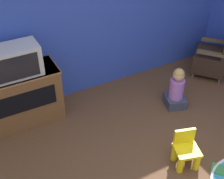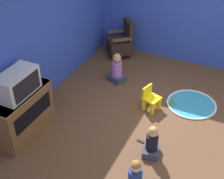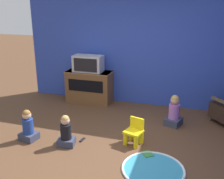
% 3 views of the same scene
% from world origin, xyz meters
% --- Properties ---
extents(ground_plane, '(30.00, 30.00, 0.00)m').
position_xyz_m(ground_plane, '(0.00, 0.00, 0.00)').
color(ground_plane, brown).
extents(wall_back, '(5.37, 0.12, 2.84)m').
position_xyz_m(wall_back, '(-0.31, 2.44, 1.42)').
color(wall_back, '#2D47B2').
rests_on(wall_back, ground_plane).
extents(tv_cabinet, '(1.13, 0.51, 0.79)m').
position_xyz_m(tv_cabinet, '(-1.33, 2.12, 0.41)').
color(tv_cabinet, brown).
rests_on(tv_cabinet, ground_plane).
extents(television, '(0.70, 0.38, 0.40)m').
position_xyz_m(television, '(-1.33, 2.08, 0.99)').
color(television, '#B7B7BC').
rests_on(television, tv_cabinet).
extents(yellow_kid_chair, '(0.35, 0.34, 0.46)m').
position_xyz_m(yellow_kid_chair, '(0.20, 0.39, 0.19)').
color(yellow_kid_chair, yellow).
rests_on(yellow_kid_chair, ground_plane).
extents(play_mat, '(0.95, 0.95, 0.04)m').
position_xyz_m(play_mat, '(0.65, -0.29, 0.01)').
color(play_mat, teal).
rests_on(play_mat, ground_plane).
extents(child_watching_left, '(0.33, 0.30, 0.56)m').
position_xyz_m(child_watching_left, '(-0.91, -0.01, 0.24)').
color(child_watching_left, '#33384C').
rests_on(child_watching_left, ground_plane).
extents(child_watching_center, '(0.33, 0.30, 0.58)m').
position_xyz_m(child_watching_center, '(-1.66, -0.03, 0.25)').
color(child_watching_center, '#33384C').
rests_on(child_watching_center, ground_plane).
extents(child_watching_right, '(0.38, 0.40, 0.64)m').
position_xyz_m(child_watching_right, '(0.80, 1.37, 0.28)').
color(child_watching_right, '#33384C').
rests_on(child_watching_right, ground_plane).
extents(book, '(0.24, 0.24, 0.02)m').
position_xyz_m(book, '(0.49, 0.09, 0.01)').
color(book, '#337F3D').
rests_on(book, ground_plane).
extents(remote_control, '(0.06, 0.15, 0.02)m').
position_xyz_m(remote_control, '(-0.72, 0.22, 0.01)').
color(remote_control, black).
rests_on(remote_control, ground_plane).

